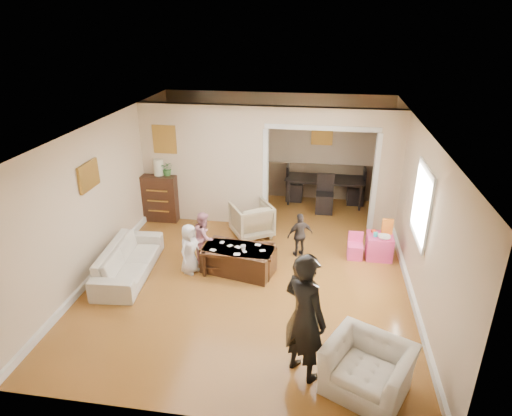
% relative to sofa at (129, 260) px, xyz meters
% --- Properties ---
extents(floor, '(7.00, 7.00, 0.00)m').
position_rel_sofa_xyz_m(floor, '(2.15, 0.69, -0.28)').
color(floor, '#A5692A').
rests_on(floor, ground).
extents(partition_left, '(2.75, 0.18, 2.60)m').
position_rel_sofa_xyz_m(partition_left, '(0.77, 2.49, 1.02)').
color(partition_left, '#CBB494').
rests_on(partition_left, ground).
extents(partition_right, '(0.55, 0.18, 2.60)m').
position_rel_sofa_xyz_m(partition_right, '(4.62, 2.49, 1.02)').
color(partition_right, '#CBB494').
rests_on(partition_right, ground).
extents(partition_header, '(2.22, 0.18, 0.35)m').
position_rel_sofa_xyz_m(partition_header, '(3.25, 2.49, 2.15)').
color(partition_header, '#CBB494').
rests_on(partition_header, partition_right).
extents(window_pane, '(0.03, 0.95, 1.10)m').
position_rel_sofa_xyz_m(window_pane, '(4.88, 0.29, 1.27)').
color(window_pane, white).
rests_on(window_pane, ground).
extents(framed_art_partition, '(0.45, 0.03, 0.55)m').
position_rel_sofa_xyz_m(framed_art_partition, '(-0.05, 2.39, 1.57)').
color(framed_art_partition, brown).
rests_on(framed_art_partition, partition_left).
extents(framed_art_sofa_wall, '(0.03, 0.55, 0.40)m').
position_rel_sofa_xyz_m(framed_art_sofa_wall, '(-0.56, 0.09, 1.52)').
color(framed_art_sofa_wall, brown).
extents(framed_art_alcove, '(0.45, 0.03, 0.55)m').
position_rel_sofa_xyz_m(framed_art_alcove, '(3.25, 4.13, 1.42)').
color(framed_art_alcove, brown).
extents(sofa, '(0.89, 1.95, 0.55)m').
position_rel_sofa_xyz_m(sofa, '(0.00, 0.00, 0.00)').
color(sofa, beige).
rests_on(sofa, ground).
extents(armchair_back, '(1.06, 1.07, 0.71)m').
position_rel_sofa_xyz_m(armchair_back, '(1.91, 1.85, 0.08)').
color(armchair_back, tan).
rests_on(armchair_back, ground).
extents(armchair_front, '(1.26, 1.20, 0.64)m').
position_rel_sofa_xyz_m(armchair_front, '(3.99, -2.07, 0.04)').
color(armchair_front, beige).
rests_on(armchair_front, ground).
extents(dresser, '(0.77, 0.43, 1.06)m').
position_rel_sofa_xyz_m(dresser, '(-0.23, 2.35, 0.25)').
color(dresser, '#331B0F').
rests_on(dresser, ground).
extents(table_lamp, '(0.22, 0.22, 0.36)m').
position_rel_sofa_xyz_m(table_lamp, '(-0.23, 2.35, 0.96)').
color(table_lamp, beige).
rests_on(table_lamp, dresser).
extents(potted_plant, '(0.29, 0.25, 0.32)m').
position_rel_sofa_xyz_m(potted_plant, '(-0.03, 2.35, 0.94)').
color(potted_plant, '#3A7433').
rests_on(potted_plant, dresser).
extents(coffee_table, '(1.36, 0.89, 0.47)m').
position_rel_sofa_xyz_m(coffee_table, '(1.91, 0.39, -0.04)').
color(coffee_table, '#3C2213').
rests_on(coffee_table, ground).
extents(coffee_cup, '(0.12, 0.12, 0.09)m').
position_rel_sofa_xyz_m(coffee_cup, '(2.01, 0.34, 0.24)').
color(coffee_cup, silver).
rests_on(coffee_cup, coffee_table).
extents(play_table, '(0.48, 0.48, 0.46)m').
position_rel_sofa_xyz_m(play_table, '(4.46, 1.31, -0.05)').
color(play_table, '#DB3980').
rests_on(play_table, ground).
extents(cereal_box, '(0.20, 0.07, 0.30)m').
position_rel_sofa_xyz_m(cereal_box, '(4.58, 1.41, 0.33)').
color(cereal_box, yellow).
rests_on(cereal_box, play_table).
extents(cyan_cup, '(0.08, 0.08, 0.08)m').
position_rel_sofa_xyz_m(cyan_cup, '(4.36, 1.26, 0.22)').
color(cyan_cup, '#28BDC8').
rests_on(cyan_cup, play_table).
extents(toy_block, '(0.10, 0.08, 0.05)m').
position_rel_sofa_xyz_m(toy_block, '(4.34, 1.43, 0.21)').
color(toy_block, red).
rests_on(toy_block, play_table).
extents(play_bowl, '(0.23, 0.23, 0.06)m').
position_rel_sofa_xyz_m(play_bowl, '(4.51, 1.19, 0.21)').
color(play_bowl, white).
rests_on(play_bowl, play_table).
extents(dining_table, '(1.94, 1.15, 0.67)m').
position_rel_sofa_xyz_m(dining_table, '(3.40, 3.94, 0.06)').
color(dining_table, black).
rests_on(dining_table, ground).
extents(adult_person, '(0.76, 0.73, 1.75)m').
position_rel_sofa_xyz_m(adult_person, '(3.19, -1.91, 0.60)').
color(adult_person, black).
rests_on(adult_person, ground).
extents(child_kneel_a, '(0.45, 0.53, 0.93)m').
position_rel_sofa_xyz_m(child_kneel_a, '(1.06, 0.24, 0.19)').
color(child_kneel_a, silver).
rests_on(child_kneel_a, ground).
extents(child_kneel_b, '(0.43, 0.52, 0.98)m').
position_rel_sofa_xyz_m(child_kneel_b, '(1.21, 0.69, 0.21)').
color(child_kneel_b, '#C67B8A').
rests_on(child_kneel_b, ground).
extents(child_toddler, '(0.55, 0.43, 0.88)m').
position_rel_sofa_xyz_m(child_toddler, '(2.96, 1.14, 0.16)').
color(child_toddler, black).
rests_on(child_toddler, ground).
extents(craft_papers, '(0.99, 0.49, 0.00)m').
position_rel_sofa_xyz_m(craft_papers, '(1.91, 0.38, 0.20)').
color(craft_papers, white).
rests_on(craft_papers, coffee_table).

